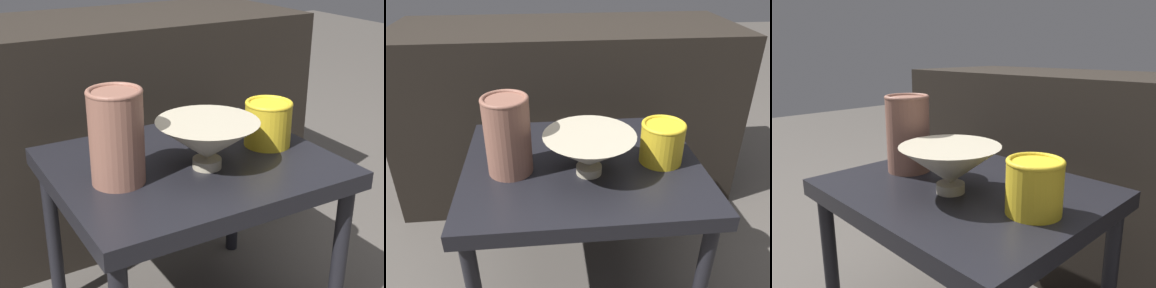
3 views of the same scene
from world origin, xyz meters
The scene contains 6 objects.
ground_plane centered at (0.00, 0.00, 0.00)m, with size 8.00×8.00×0.00m, color #4C4742.
table centered at (0.00, 0.00, 0.40)m, with size 0.62×0.51×0.45m.
couch_backdrop centered at (0.00, 0.59, 0.34)m, with size 1.30×0.50×0.68m.
bowl centered at (0.01, -0.05, 0.51)m, with size 0.23×0.23×0.11m.
vase_textured_left centered at (-0.18, -0.02, 0.55)m, with size 0.11×0.11×0.20m.
vase_colorful_right centered at (0.21, -0.01, 0.51)m, with size 0.11×0.11×0.11m.
Camera 2 is at (-0.09, -0.84, 0.97)m, focal length 35.00 mm.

